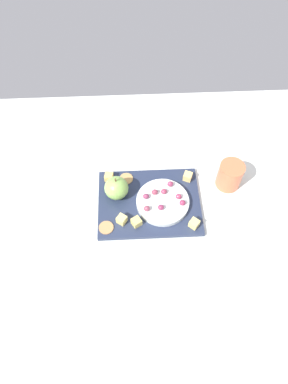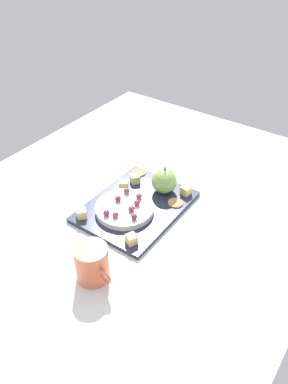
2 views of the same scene
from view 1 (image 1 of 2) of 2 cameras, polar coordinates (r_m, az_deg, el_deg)
table at (r=112.72cm, az=-0.71°, el=-3.02°), size 126.37×103.51×4.72cm
platter at (r=110.66cm, az=0.85°, el=-1.75°), size 32.28×24.65×1.34cm
serving_dish at (r=109.24cm, az=3.06°, el=-1.50°), size 16.61×16.61×1.82cm
apple_whole at (r=108.61cm, az=-4.56°, el=0.66°), size 7.57×7.57×7.57cm
apple_stem at (r=104.98cm, az=-4.72°, el=1.97°), size 0.50×0.50×1.20cm
cheese_cube_0 at (r=105.63cm, az=-3.69°, el=-4.54°), size 3.61×3.61×2.59cm
cheese_cube_1 at (r=105.05cm, az=-1.25°, el=-4.95°), size 3.55×3.55×2.59cm
cheese_cube_2 at (r=105.85cm, az=8.24°, el=-5.16°), size 3.65×3.65×2.59cm
cheese_cube_3 at (r=114.69cm, az=7.19°, el=2.54°), size 3.41×3.41×2.59cm
cheese_cube_4 at (r=114.27cm, az=-5.78°, el=2.48°), size 3.02×3.02×2.59cm
cracker_0 at (r=114.78cm, az=-2.95°, el=2.20°), size 4.47×4.47×0.40cm
cracker_1 at (r=106.00cm, az=-6.24°, el=-5.84°), size 4.47×4.47×0.40cm
grape_0 at (r=109.11cm, az=3.30°, el=0.09°), size 1.93×1.73×1.64cm
grape_1 at (r=107.98cm, az=0.32°, el=-0.71°), size 1.93×1.73×1.64cm
grape_2 at (r=110.72cm, az=4.35°, el=1.33°), size 1.93×1.73×1.79cm
grape_3 at (r=107.34cm, az=6.35°, el=-1.76°), size 1.93×1.73×1.78cm
grape_4 at (r=108.49cm, az=5.71°, el=-0.73°), size 1.93×1.73×1.63cm
grape_5 at (r=108.76cm, az=1.78°, el=-0.01°), size 1.93×1.73×1.81cm
grape_6 at (r=106.01cm, az=2.81°, el=-2.54°), size 1.93×1.73×1.72cm
grape_7 at (r=105.65cm, az=0.47°, el=-2.73°), size 1.93×1.73×1.76cm
cup at (r=114.99cm, az=13.94°, el=2.73°), size 7.95×11.04×9.38cm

